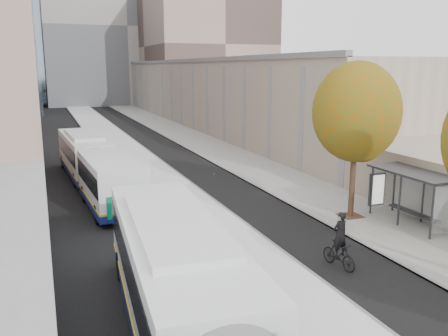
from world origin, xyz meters
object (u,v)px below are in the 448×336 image
distant_car (77,138)px  bus_shelter (417,180)px  bus_far (94,164)px  cyclist (339,247)px

distant_car → bus_shelter: bearing=-62.6°
bus_shelter → bus_far: 18.44m
bus_shelter → distant_car: size_ratio=1.02×
bus_far → distant_car: size_ratio=3.89×
bus_far → cyclist: size_ratio=7.75×
cyclist → distant_car: cyclist is taller
bus_far → cyclist: bearing=-68.9°
bus_shelter → bus_far: bearing=136.3°
bus_shelter → bus_far: bus_far is taller
bus_far → distant_car: (0.22, 16.98, -0.78)m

